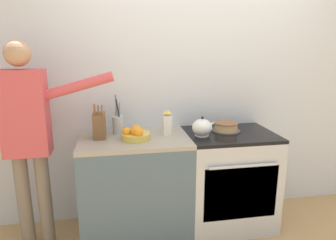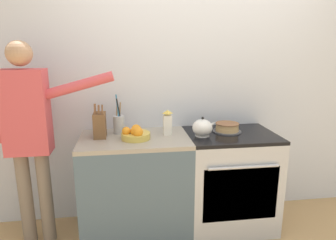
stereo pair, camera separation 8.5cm
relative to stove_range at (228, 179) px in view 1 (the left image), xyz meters
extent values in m
cube|color=silver|center=(-0.23, 0.33, 0.85)|extent=(8.00, 0.04, 2.60)
cube|color=#4C6070|center=(-0.86, 0.00, -0.02)|extent=(0.93, 0.61, 0.86)
cube|color=#9E9384|center=(-0.86, 0.00, 0.43)|extent=(0.93, 0.61, 0.03)
cube|color=#B7BABF|center=(0.00, 0.00, -0.02)|extent=(0.79, 0.61, 0.86)
cube|color=black|center=(0.00, -0.30, 0.01)|extent=(0.64, 0.01, 0.47)
cylinder|color=#B7BABF|center=(0.00, -0.32, 0.26)|extent=(0.59, 0.02, 0.02)
cube|color=black|center=(0.00, 0.00, 0.43)|extent=(0.79, 0.61, 0.03)
cylinder|color=#4C4C51|center=(-0.02, 0.06, 0.45)|extent=(0.26, 0.26, 0.01)
cylinder|color=tan|center=(-0.02, 0.06, 0.47)|extent=(0.21, 0.21, 0.03)
cylinder|color=tan|center=(-0.02, 0.06, 0.50)|extent=(0.20, 0.20, 0.03)
cylinder|color=brown|center=(-0.02, 0.06, 0.52)|extent=(0.21, 0.21, 0.01)
cylinder|color=white|center=(-0.27, -0.04, 0.45)|extent=(0.12, 0.12, 0.01)
ellipsoid|color=white|center=(-0.27, -0.04, 0.52)|extent=(0.17, 0.17, 0.15)
cone|color=white|center=(-0.19, -0.04, 0.55)|extent=(0.09, 0.04, 0.08)
sphere|color=black|center=(-0.27, -0.04, 0.61)|extent=(0.02, 0.02, 0.02)
cube|color=brown|center=(-1.14, 0.05, 0.55)|extent=(0.10, 0.17, 0.21)
cylinder|color=brown|center=(-1.17, 0.01, 0.70)|extent=(0.01, 0.04, 0.09)
cylinder|color=brown|center=(-1.14, 0.01, 0.69)|extent=(0.01, 0.04, 0.08)
cylinder|color=brown|center=(-1.11, 0.01, 0.69)|extent=(0.01, 0.04, 0.08)
cylinder|color=brown|center=(-1.17, 0.05, 0.69)|extent=(0.01, 0.04, 0.08)
cylinder|color=brown|center=(-1.14, 0.05, 0.69)|extent=(0.01, 0.03, 0.07)
cylinder|color=#B7BABF|center=(-0.99, 0.15, 0.53)|extent=(0.10, 0.10, 0.16)
cylinder|color=black|center=(-0.98, 0.13, 0.63)|extent=(0.05, 0.03, 0.26)
cylinder|color=#A37A51|center=(-0.98, 0.17, 0.61)|extent=(0.03, 0.02, 0.22)
cylinder|color=teal|center=(-0.99, 0.13, 0.65)|extent=(0.04, 0.01, 0.30)
cylinder|color=#A37A51|center=(-1.00, 0.16, 0.61)|extent=(0.03, 0.04, 0.23)
cylinder|color=gold|center=(-0.85, -0.04, 0.47)|extent=(0.24, 0.24, 0.05)
sphere|color=orange|center=(-0.84, -0.02, 0.52)|extent=(0.08, 0.08, 0.08)
sphere|color=orange|center=(-0.83, -0.11, 0.52)|extent=(0.07, 0.07, 0.07)
sphere|color=orange|center=(-0.92, -0.05, 0.52)|extent=(0.07, 0.07, 0.07)
sphere|color=orange|center=(-0.85, -0.07, 0.52)|extent=(0.08, 0.08, 0.08)
sphere|color=orange|center=(-0.83, -0.10, 0.52)|extent=(0.08, 0.08, 0.08)
cube|color=white|center=(-0.57, 0.05, 0.53)|extent=(0.07, 0.07, 0.17)
pyramid|color=#E0BC4C|center=(-0.57, 0.05, 0.65)|extent=(0.07, 0.07, 0.03)
cylinder|color=#7A6B5B|center=(-1.78, -0.03, -0.04)|extent=(0.11, 0.11, 0.81)
cylinder|color=#7A6B5B|center=(-1.62, -0.03, -0.04)|extent=(0.11, 0.11, 0.81)
cube|color=#D14C51|center=(-1.70, -0.03, 0.70)|extent=(0.34, 0.20, 0.67)
cylinder|color=#D14C51|center=(-1.29, -0.03, 0.90)|extent=(0.57, 0.08, 0.22)
sphere|color=tan|center=(-1.70, -0.03, 1.15)|extent=(0.19, 0.19, 0.19)
camera|label=1|loc=(-1.00, -2.44, 1.20)|focal=32.00mm
camera|label=2|loc=(-0.91, -2.45, 1.20)|focal=32.00mm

